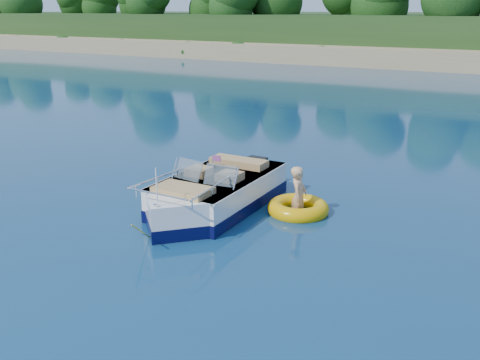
{
  "coord_description": "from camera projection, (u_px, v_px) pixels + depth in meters",
  "views": [
    {
      "loc": [
        3.34,
        -8.64,
        4.52
      ],
      "look_at": [
        -2.3,
        1.32,
        0.85
      ],
      "focal_mm": 40.0,
      "sensor_mm": 36.0,
      "label": 1
    }
  ],
  "objects": [
    {
      "name": "motorboat",
      "position": [
        212.0,
        197.0,
        12.47
      ],
      "size": [
        1.92,
        5.31,
        1.77
      ],
      "rotation": [
        0.0,
        0.0,
        0.0
      ],
      "color": "white",
      "rests_on": "ground"
    },
    {
      "name": "boy",
      "position": [
        298.0,
        213.0,
        12.44
      ],
      "size": [
        0.55,
        0.88,
        1.6
      ],
      "primitive_type": "imported",
      "rotation": [
        0.0,
        -0.17,
        1.81
      ],
      "color": "tan",
      "rests_on": "ground"
    },
    {
      "name": "ground",
      "position": [
        311.0,
        259.0,
        10.11
      ],
      "size": [
        160.0,
        160.0,
        0.0
      ],
      "primitive_type": "plane",
      "color": "#092142",
      "rests_on": "ground"
    },
    {
      "name": "tow_tube",
      "position": [
        298.0,
        208.0,
        12.43
      ],
      "size": [
        1.51,
        1.51,
        0.38
      ],
      "rotation": [
        0.0,
        0.0,
        0.05
      ],
      "color": "#E2A404",
      "rests_on": "ground"
    }
  ]
}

